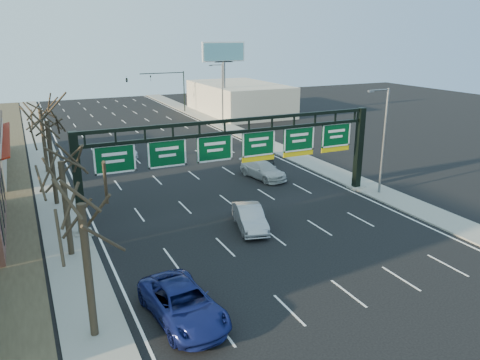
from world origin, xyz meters
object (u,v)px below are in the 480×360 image
car_white_wagon (263,170)px  car_blue_suv (183,304)px  car_silver_sedan (250,218)px  sign_gantry (239,151)px

car_white_wagon → car_blue_suv: bearing=-136.6°
car_white_wagon → car_silver_sedan: bearing=-131.7°
car_blue_suv → sign_gantry: bearing=49.0°
car_blue_suv → car_white_wagon: (14.38, 18.80, -0.05)m
sign_gantry → car_blue_suv: (-8.86, -12.47, -3.79)m
sign_gantry → car_white_wagon: bearing=48.9°
sign_gantry → car_blue_suv: bearing=-125.4°
car_silver_sedan → car_white_wagon: (6.54, 10.29, -0.02)m
sign_gantry → car_blue_suv: 15.76m
sign_gantry → car_silver_sedan: sign_gantry is taller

